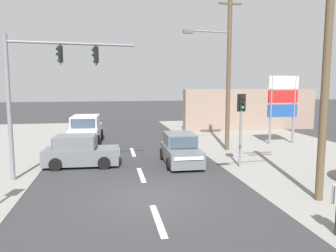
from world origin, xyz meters
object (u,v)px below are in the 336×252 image
object	(u,v)px
utility_pole_midground_right	(227,63)
pedestal_signal_right_kerb	(241,118)
suv_oncoming_near	(86,130)
traffic_signal_mast	(42,81)
hatchback_kerbside_parked	(181,150)
hatchback_receding_far	(80,152)
utility_pole_foreground_right	(324,48)
shopping_plaza_sign	(283,100)

from	to	relation	value
utility_pole_midground_right	pedestal_signal_right_kerb	world-z (taller)	utility_pole_midground_right
pedestal_signal_right_kerb	suv_oncoming_near	bearing A→B (deg)	133.05
utility_pole_midground_right	traffic_signal_mast	distance (m)	10.64
traffic_signal_mast	pedestal_signal_right_kerb	bearing A→B (deg)	1.61
utility_pole_midground_right	hatchback_kerbside_parked	xyz separation A→B (m)	(-3.40, -2.80, -4.54)
suv_oncoming_near	utility_pole_midground_right	bearing A→B (deg)	-26.49
pedestal_signal_right_kerb	hatchback_receding_far	world-z (taller)	pedestal_signal_right_kerb
utility_pole_foreground_right	pedestal_signal_right_kerb	size ratio (longest dim) A/B	2.70
traffic_signal_mast	suv_oncoming_near	xyz separation A→B (m)	(1.15, 8.57, -3.26)
shopping_plaza_sign	utility_pole_midground_right	bearing A→B (deg)	-161.97
traffic_signal_mast	hatchback_kerbside_parked	distance (m)	7.30
traffic_signal_mast	hatchback_kerbside_parked	size ratio (longest dim) A/B	1.63
hatchback_receding_far	suv_oncoming_near	xyz separation A→B (m)	(-0.13, 6.65, 0.18)
utility_pole_foreground_right	hatchback_receding_far	world-z (taller)	utility_pole_foreground_right
pedestal_signal_right_kerb	hatchback_receding_far	bearing A→B (deg)	167.63
suv_oncoming_near	pedestal_signal_right_kerb	bearing A→B (deg)	-46.95
traffic_signal_mast	hatchback_receding_far	xyz separation A→B (m)	(1.28, 1.93, -3.44)
pedestal_signal_right_kerb	hatchback_kerbside_parked	distance (m)	3.42
hatchback_receding_far	suv_oncoming_near	size ratio (longest dim) A/B	0.80
utility_pole_midground_right	shopping_plaza_sign	world-z (taller)	utility_pole_midground_right
utility_pole_midground_right	suv_oncoming_near	bearing A→B (deg)	153.51
suv_oncoming_near	traffic_signal_mast	bearing A→B (deg)	-97.61
suv_oncoming_near	utility_pole_foreground_right	bearing A→B (deg)	-57.11
hatchback_kerbside_parked	traffic_signal_mast	bearing A→B (deg)	-166.27
utility_pole_midground_right	hatchback_receding_far	xyz separation A→B (m)	(-8.38, -2.41, -4.54)
utility_pole_midground_right	shopping_plaza_sign	bearing A→B (deg)	18.03
hatchback_receding_far	suv_oncoming_near	world-z (taller)	suv_oncoming_near
traffic_signal_mast	suv_oncoming_near	size ratio (longest dim) A/B	1.30
utility_pole_foreground_right	shopping_plaza_sign	bearing A→B (deg)	66.38
utility_pole_foreground_right	suv_oncoming_near	size ratio (longest dim) A/B	2.08
hatchback_kerbside_parked	suv_oncoming_near	bearing A→B (deg)	125.95
traffic_signal_mast	utility_pole_midground_right	bearing A→B (deg)	24.15
utility_pole_foreground_right	shopping_plaza_sign	xyz separation A→B (m)	(4.55, 10.41, -2.19)
shopping_plaza_sign	hatchback_receding_far	world-z (taller)	shopping_plaza_sign
traffic_signal_mast	pedestal_signal_right_kerb	distance (m)	9.09
pedestal_signal_right_kerb	traffic_signal_mast	bearing A→B (deg)	-178.39
utility_pole_midground_right	hatchback_receding_far	bearing A→B (deg)	-163.98
shopping_plaza_sign	hatchback_receding_far	xyz separation A→B (m)	(-12.94, -3.89, -2.28)
shopping_plaza_sign	traffic_signal_mast	bearing A→B (deg)	-157.75
utility_pole_midground_right	traffic_signal_mast	xyz separation A→B (m)	(-9.66, -4.33, -1.10)
pedestal_signal_right_kerb	shopping_plaza_sign	world-z (taller)	shopping_plaza_sign
pedestal_signal_right_kerb	hatchback_kerbside_parked	xyz separation A→B (m)	(-2.66, 1.28, -1.71)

